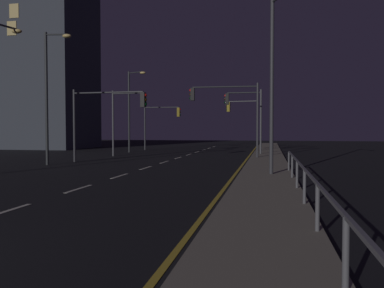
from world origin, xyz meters
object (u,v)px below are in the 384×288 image
object	(u,v)px
traffic_light_far_left	(243,114)
traffic_light_mid_right	(227,104)
traffic_light_near_right	(161,118)
traffic_light_overhead_east	(245,109)
street_lamp_mid_block	(50,87)
street_lamp_across_street	(275,69)
street_lamp_median	(131,104)
building_distant	(9,63)
traffic_light_near_left	(107,109)
traffic_light_far_center	(127,110)

from	to	relation	value
traffic_light_far_left	traffic_light_mid_right	bearing A→B (deg)	-93.72
traffic_light_far_left	traffic_light_near_right	bearing A→B (deg)	169.09
traffic_light_overhead_east	street_lamp_mid_block	world-z (taller)	street_lamp_mid_block
traffic_light_far_left	street_lamp_across_street	bearing A→B (deg)	-82.28
street_lamp_median	building_distant	distance (m)	19.76
traffic_light_far_left	traffic_light_near_right	distance (m)	8.99
traffic_light_near_left	street_lamp_mid_block	size ratio (longest dim) A/B	0.65
traffic_light_far_center	traffic_light_overhead_east	bearing A→B (deg)	19.72
traffic_light_overhead_east	building_distant	xyz separation A→B (m)	(-28.62, 8.34, 6.30)
traffic_light_far_center	street_lamp_across_street	xyz separation A→B (m)	(11.63, -12.06, 1.18)
traffic_light_overhead_east	traffic_light_near_left	size ratio (longest dim) A/B	1.03
street_lamp_mid_block	street_lamp_across_street	bearing A→B (deg)	-15.69
traffic_light_near_right	street_lamp_mid_block	bearing A→B (deg)	-95.97
traffic_light_near_right	traffic_light_near_left	distance (m)	15.92
traffic_light_overhead_east	building_distant	size ratio (longest dim) A/B	0.27
traffic_light_overhead_east	building_distant	distance (m)	30.46
traffic_light_near_right	street_lamp_mid_block	xyz separation A→B (m)	(-1.91, -18.25, 1.40)
traffic_light_far_left	street_lamp_median	xyz separation A→B (m)	(-10.37, -3.16, 0.93)
traffic_light_near_right	traffic_light_mid_right	world-z (taller)	traffic_light_mid_right
traffic_light_mid_right	building_distant	bearing A→B (deg)	155.34
traffic_light_mid_right	street_lamp_across_street	size ratio (longest dim) A/B	0.69
street_lamp_mid_block	traffic_light_far_center	bearing A→B (deg)	77.31
traffic_light_near_left	street_lamp_across_street	world-z (taller)	street_lamp_across_street
traffic_light_mid_right	street_lamp_across_street	world-z (taller)	street_lamp_across_street
traffic_light_near_left	traffic_light_far_center	bearing A→B (deg)	97.94
traffic_light_mid_right	street_lamp_median	xyz separation A→B (m)	(-9.77, 6.08, 0.53)
traffic_light_far_center	traffic_light_mid_right	bearing A→B (deg)	-6.62
traffic_light_far_center	building_distant	bearing A→B (deg)	148.77
traffic_light_far_left	traffic_light_near_left	xyz separation A→B (m)	(-8.04, -14.20, -0.15)
street_lamp_mid_block	building_distant	xyz separation A→B (m)	(-17.41, 19.96, 5.43)
traffic_light_near_left	street_lamp_across_street	distance (m)	12.51
street_lamp_across_street	street_lamp_mid_block	xyz separation A→B (m)	(-13.49, 3.79, -0.13)
traffic_light_near_left	street_lamp_median	world-z (taller)	street_lamp_median
traffic_light_overhead_east	street_lamp_across_street	world-z (taller)	street_lamp_across_street
traffic_light_overhead_east	street_lamp_median	distance (m)	11.01
traffic_light_far_left	traffic_light_mid_right	distance (m)	9.27
traffic_light_far_center	street_lamp_across_street	size ratio (longest dim) A/B	0.67
street_lamp_mid_block	street_lamp_median	distance (m)	13.40
traffic_light_far_left	traffic_light_far_center	world-z (taller)	traffic_light_far_center
traffic_light_mid_right	street_lamp_across_street	distance (m)	11.63
traffic_light_far_left	traffic_light_near_right	size ratio (longest dim) A/B	1.05
traffic_light_near_right	street_lamp_across_street	xyz separation A→B (m)	(11.58, -22.04, 1.53)
traffic_light_overhead_east	street_lamp_across_street	bearing A→B (deg)	-81.56
traffic_light_near_left	street_lamp_median	bearing A→B (deg)	101.91
traffic_light_near_right	traffic_light_mid_right	bearing A→B (deg)	-53.07
traffic_light_far_left	building_distant	size ratio (longest dim) A/B	0.25
traffic_light_near_right	street_lamp_across_street	distance (m)	24.95
traffic_light_far_left	traffic_light_far_center	xyz separation A→B (m)	(-8.87, -8.28, 0.07)
traffic_light_overhead_east	street_lamp_mid_block	xyz separation A→B (m)	(-11.20, -11.62, 0.87)
traffic_light_overhead_east	traffic_light_far_center	bearing A→B (deg)	-160.28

